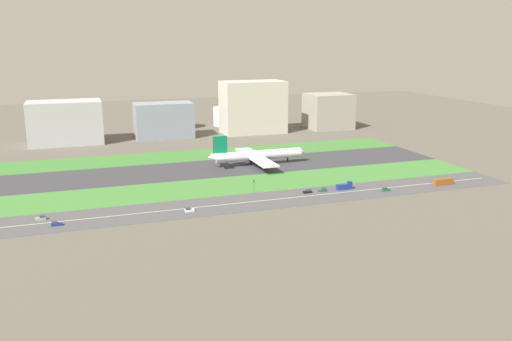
% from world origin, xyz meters
% --- Properties ---
extents(ground_plane, '(800.00, 800.00, 0.00)m').
position_xyz_m(ground_plane, '(0.00, 0.00, 0.00)').
color(ground_plane, '#5B564C').
extents(runway, '(280.00, 46.00, 0.10)m').
position_xyz_m(runway, '(0.00, 0.00, 0.05)').
color(runway, '#38383D').
rests_on(runway, ground_plane).
extents(grass_median_north, '(280.00, 36.00, 0.10)m').
position_xyz_m(grass_median_north, '(0.00, 41.00, 0.05)').
color(grass_median_north, '#3D7A33').
rests_on(grass_median_north, ground_plane).
extents(grass_median_south, '(280.00, 36.00, 0.10)m').
position_xyz_m(grass_median_south, '(0.00, -41.00, 0.05)').
color(grass_median_south, '#427F38').
rests_on(grass_median_south, ground_plane).
extents(highway, '(280.00, 28.00, 0.10)m').
position_xyz_m(highway, '(0.00, -73.00, 0.05)').
color(highway, '#4C4C4F').
rests_on(highway, ground_plane).
extents(highway_centerline, '(266.00, 0.50, 0.01)m').
position_xyz_m(highway_centerline, '(0.00, -73.00, 0.11)').
color(highway_centerline, silver).
rests_on(highway_centerline, highway).
extents(airliner, '(65.00, 56.00, 19.70)m').
position_xyz_m(airliner, '(22.48, 0.00, 6.23)').
color(airliner, white).
rests_on(airliner, runway).
extents(car_3, '(4.40, 1.80, 2.00)m').
position_xyz_m(car_3, '(-100.66, -68.00, 0.92)').
color(car_3, '#99999E').
rests_on(car_3, highway).
extents(car_2, '(4.40, 1.80, 2.00)m').
position_xyz_m(car_2, '(-37.15, -78.00, 0.92)').
color(car_2, silver).
rests_on(car_2, highway).
extents(car_1, '(4.40, 1.80, 2.00)m').
position_xyz_m(car_1, '(-94.29, -78.00, 0.92)').
color(car_1, navy).
rests_on(car_1, highway).
extents(car_4, '(4.40, 1.80, 2.00)m').
position_xyz_m(car_4, '(35.29, -68.00, 0.92)').
color(car_4, '#19662D').
rests_on(car_4, highway).
extents(car_5, '(4.40, 1.80, 2.00)m').
position_xyz_m(car_5, '(26.87, -68.00, 0.92)').
color(car_5, black).
rests_on(car_5, highway).
extents(truck_0, '(8.40, 2.50, 4.00)m').
position_xyz_m(truck_0, '(48.07, -68.00, 1.67)').
color(truck_0, navy).
rests_on(truck_0, highway).
extents(bus_0, '(11.60, 2.50, 3.50)m').
position_xyz_m(bus_0, '(102.71, -78.00, 1.82)').
color(bus_0, brown).
rests_on(bus_0, highway).
extents(car_0, '(4.40, 1.80, 2.00)m').
position_xyz_m(car_0, '(66.57, -78.00, 0.92)').
color(car_0, '#19662D').
rests_on(car_0, highway).
extents(traffic_light, '(0.36, 0.50, 7.20)m').
position_xyz_m(traffic_light, '(0.40, -60.01, 4.29)').
color(traffic_light, '#4C4C51').
rests_on(traffic_light, highway).
extents(terminal_building, '(53.25, 30.38, 32.23)m').
position_xyz_m(terminal_building, '(-90.00, 114.00, 16.11)').
color(terminal_building, '#B2B2B7').
rests_on(terminal_building, ground_plane).
extents(hangar_building, '(45.47, 24.12, 28.12)m').
position_xyz_m(hangar_building, '(-16.10, 114.00, 14.06)').
color(hangar_building, gray).
rests_on(hangar_building, ground_plane).
extents(office_tower, '(52.17, 28.46, 43.25)m').
position_xyz_m(office_tower, '(59.13, 114.00, 21.63)').
color(office_tower, beige).
rests_on(office_tower, ground_plane).
extents(cargo_warehouse, '(37.33, 32.30, 30.43)m').
position_xyz_m(cargo_warehouse, '(129.64, 114.00, 15.22)').
color(cargo_warehouse, '#9E998E').
rests_on(cargo_warehouse, ground_plane).
extents(fuel_tank_west, '(25.21, 25.21, 14.08)m').
position_xyz_m(fuel_tank_west, '(6.48, 159.00, 7.04)').
color(fuel_tank_west, silver).
rests_on(fuel_tank_west, ground_plane).
extents(fuel_tank_centre, '(17.12, 17.12, 17.09)m').
position_xyz_m(fuel_tank_centre, '(45.19, 159.00, 8.55)').
color(fuel_tank_centre, silver).
rests_on(fuel_tank_centre, ground_plane).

